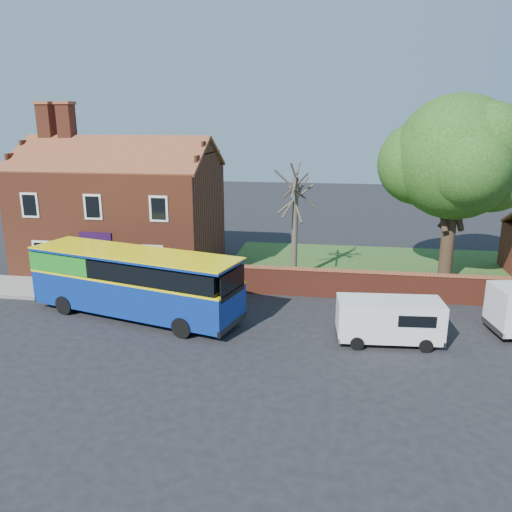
# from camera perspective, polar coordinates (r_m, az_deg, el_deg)

# --- Properties ---
(ground) EXTENTS (120.00, 120.00, 0.00)m
(ground) POSITION_cam_1_polar(r_m,az_deg,el_deg) (22.64, -9.71, -9.66)
(ground) COLOR black
(ground) RESTS_ON ground
(pavement) EXTENTS (18.00, 3.50, 0.12)m
(pavement) POSITION_cam_1_polar(r_m,az_deg,el_deg) (30.22, -18.91, -3.74)
(pavement) COLOR gray
(pavement) RESTS_ON ground
(kerb) EXTENTS (18.00, 0.15, 0.14)m
(kerb) POSITION_cam_1_polar(r_m,az_deg,el_deg) (28.78, -20.51, -4.81)
(kerb) COLOR slate
(kerb) RESTS_ON ground
(grass_strip) EXTENTS (26.00, 12.00, 0.04)m
(grass_strip) POSITION_cam_1_polar(r_m,az_deg,el_deg) (34.28, 18.93, -1.60)
(grass_strip) COLOR #426B28
(grass_strip) RESTS_ON ground
(shop_building) EXTENTS (12.30, 8.13, 10.50)m
(shop_building) POSITION_cam_1_polar(r_m,az_deg,el_deg) (34.42, -15.02, 4.58)
(shop_building) COLOR brown
(shop_building) RESTS_ON ground
(boundary_wall) EXTENTS (22.00, 0.38, 1.60)m
(boundary_wall) POSITION_cam_1_polar(r_m,az_deg,el_deg) (28.43, 21.01, -3.52)
(boundary_wall) COLOR maroon
(boundary_wall) RESTS_ON ground
(bus) EXTENTS (11.20, 5.48, 3.31)m
(bus) POSITION_cam_1_polar(r_m,az_deg,el_deg) (25.41, -14.33, -2.61)
(bus) COLOR navy
(bus) RESTS_ON ground
(van_near) EXTENTS (4.60, 2.14, 1.96)m
(van_near) POSITION_cam_1_polar(r_m,az_deg,el_deg) (22.61, 15.00, -6.98)
(van_near) COLOR white
(van_near) RESTS_ON ground
(large_tree) EXTENTS (9.01, 7.13, 10.99)m
(large_tree) POSITION_cam_1_polar(r_m,az_deg,el_deg) (31.46, 21.96, 10.02)
(large_tree) COLOR black
(large_tree) RESTS_ON ground
(bare_tree) EXTENTS (2.54, 3.02, 6.77)m
(bare_tree) POSITION_cam_1_polar(r_m,az_deg,el_deg) (29.98, 4.46, 3.67)
(bare_tree) COLOR #4C4238
(bare_tree) RESTS_ON ground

